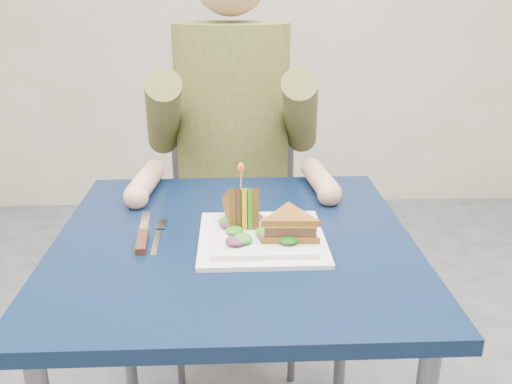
{
  "coord_description": "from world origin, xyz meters",
  "views": [
    {
      "loc": [
        0.0,
        -1.04,
        1.23
      ],
      "look_at": [
        0.05,
        0.03,
        0.82
      ],
      "focal_mm": 38.0,
      "sensor_mm": 36.0,
      "label": 1
    }
  ],
  "objects_px": {
    "chair": "(234,203)",
    "knife": "(143,238)",
    "sandwich_flat": "(290,226)",
    "sandwich_upright": "(241,209)",
    "table": "(234,270)",
    "diner": "(232,99)",
    "fork": "(158,237)",
    "plate": "(262,237)"
  },
  "relations": [
    {
      "from": "sandwich_flat",
      "to": "sandwich_upright",
      "type": "distance_m",
      "value": 0.12
    },
    {
      "from": "diner",
      "to": "sandwich_upright",
      "type": "xyz_separation_m",
      "value": [
        0.02,
        -0.53,
        -0.13
      ]
    },
    {
      "from": "chair",
      "to": "sandwich_upright",
      "type": "relative_size",
      "value": 6.76
    },
    {
      "from": "sandwich_flat",
      "to": "sandwich_upright",
      "type": "height_order",
      "value": "sandwich_upright"
    },
    {
      "from": "chair",
      "to": "diner",
      "type": "distance_m",
      "value": 0.39
    },
    {
      "from": "chair",
      "to": "knife",
      "type": "height_order",
      "value": "chair"
    },
    {
      "from": "table",
      "to": "sandwich_upright",
      "type": "distance_m",
      "value": 0.14
    },
    {
      "from": "sandwich_upright",
      "to": "fork",
      "type": "xyz_separation_m",
      "value": [
        -0.18,
        -0.02,
        -0.05
      ]
    },
    {
      "from": "diner",
      "to": "plate",
      "type": "bearing_deg",
      "value": -84.19
    },
    {
      "from": "plate",
      "to": "sandwich_upright",
      "type": "bearing_deg",
      "value": 132.61
    },
    {
      "from": "fork",
      "to": "knife",
      "type": "bearing_deg",
      "value": -159.02
    },
    {
      "from": "chair",
      "to": "fork",
      "type": "xyz_separation_m",
      "value": [
        -0.16,
        -0.66,
        0.19
      ]
    },
    {
      "from": "table",
      "to": "fork",
      "type": "bearing_deg",
      "value": 179.41
    },
    {
      "from": "sandwich_upright",
      "to": "chair",
      "type": "bearing_deg",
      "value": 91.5
    },
    {
      "from": "table",
      "to": "knife",
      "type": "bearing_deg",
      "value": -176.96
    },
    {
      "from": "table",
      "to": "fork",
      "type": "distance_m",
      "value": 0.18
    },
    {
      "from": "table",
      "to": "knife",
      "type": "distance_m",
      "value": 0.21
    },
    {
      "from": "knife",
      "to": "sandwich_flat",
      "type": "bearing_deg",
      "value": -7.05
    },
    {
      "from": "diner",
      "to": "fork",
      "type": "relative_size",
      "value": 4.16
    },
    {
      "from": "chair",
      "to": "sandwich_flat",
      "type": "distance_m",
      "value": 0.75
    },
    {
      "from": "table",
      "to": "diner",
      "type": "bearing_deg",
      "value": 90.0
    },
    {
      "from": "sandwich_upright",
      "to": "fork",
      "type": "bearing_deg",
      "value": -173.32
    },
    {
      "from": "diner",
      "to": "knife",
      "type": "distance_m",
      "value": 0.62
    },
    {
      "from": "chair",
      "to": "diner",
      "type": "relative_size",
      "value": 1.25
    },
    {
      "from": "table",
      "to": "chair",
      "type": "bearing_deg",
      "value": 90.0
    },
    {
      "from": "diner",
      "to": "chair",
      "type": "bearing_deg",
      "value": 90.0
    },
    {
      "from": "table",
      "to": "diner",
      "type": "xyz_separation_m",
      "value": [
        -0.0,
        0.55,
        0.26
      ]
    },
    {
      "from": "table",
      "to": "plate",
      "type": "bearing_deg",
      "value": -21.33
    },
    {
      "from": "table",
      "to": "knife",
      "type": "relative_size",
      "value": 3.38
    },
    {
      "from": "chair",
      "to": "diner",
      "type": "bearing_deg",
      "value": -90.0
    },
    {
      "from": "diner",
      "to": "fork",
      "type": "xyz_separation_m",
      "value": [
        -0.16,
        -0.55,
        -0.18
      ]
    },
    {
      "from": "table",
      "to": "fork",
      "type": "xyz_separation_m",
      "value": [
        -0.16,
        0.0,
        0.08
      ]
    },
    {
      "from": "table",
      "to": "plate",
      "type": "xyz_separation_m",
      "value": [
        0.06,
        -0.02,
        0.09
      ]
    },
    {
      "from": "chair",
      "to": "sandwich_upright",
      "type": "distance_m",
      "value": 0.68
    },
    {
      "from": "sandwich_flat",
      "to": "diner",
      "type": "bearing_deg",
      "value": 100.75
    },
    {
      "from": "chair",
      "to": "knife",
      "type": "bearing_deg",
      "value": -105.88
    },
    {
      "from": "sandwich_flat",
      "to": "sandwich_upright",
      "type": "xyz_separation_m",
      "value": [
        -0.1,
        0.07,
        0.01
      ]
    },
    {
      "from": "chair",
      "to": "knife",
      "type": "distance_m",
      "value": 0.72
    },
    {
      "from": "table",
      "to": "knife",
      "type": "xyz_separation_m",
      "value": [
        -0.19,
        -0.01,
        0.09
      ]
    },
    {
      "from": "diner",
      "to": "plate",
      "type": "xyz_separation_m",
      "value": [
        0.06,
        -0.57,
        -0.18
      ]
    },
    {
      "from": "sandwich_flat",
      "to": "chair",
      "type": "bearing_deg",
      "value": 99.07
    },
    {
      "from": "sandwich_upright",
      "to": "knife",
      "type": "bearing_deg",
      "value": -171.1
    }
  ]
}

